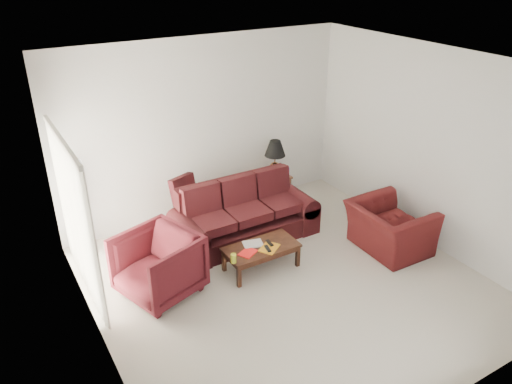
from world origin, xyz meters
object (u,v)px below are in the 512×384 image
Objects in this scene: end_table at (273,189)px; armchair_left at (158,265)px; coffee_table at (261,257)px; armchair_right at (389,228)px; sofa at (245,213)px; floor_lamp at (82,208)px.

end_table is 3.08m from armchair_left.
end_table is 0.52× the size of coffee_table.
armchair_right is 2.03m from coffee_table.
coffee_table is at bearing 63.57° from armchair_left.
armchair_left reaches higher than end_table.
floor_lamp is at bearing 158.76° from sofa.
sofa is at bearing 91.98° from armchair_left.
armchair_right is (3.99, -2.26, -0.39)m from floor_lamp.
sofa is 2.22m from armchair_right.
end_table is 2.08m from coffee_table.
coffee_table is at bearing 75.59° from armchair_right.
armchair_left is (-2.72, -1.45, 0.17)m from end_table.
floor_lamp is at bearing -176.93° from armchair_left.
floor_lamp reaches higher than coffee_table.
armchair_right reaches higher than end_table.
armchair_right is 1.06× the size of coffee_table.
floor_lamp is 1.57× the size of armchair_left.
armchair_left is at bearing -151.96° from end_table.
floor_lamp reaches higher than end_table.
armchair_right is at bearing 59.22° from armchair_left.
floor_lamp is 1.34× the size of armchair_right.
floor_lamp reaches higher than armchair_left.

